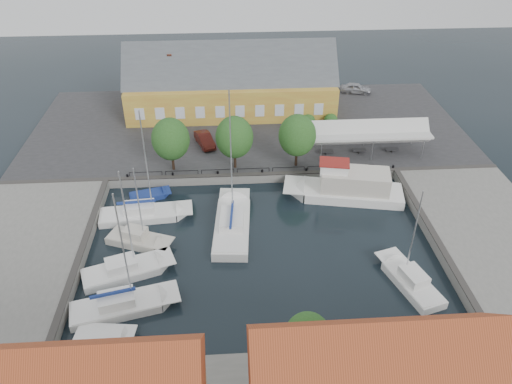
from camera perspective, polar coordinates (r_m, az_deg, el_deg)
ground at (r=48.07m, az=0.47°, el=-5.44°), size 140.00×140.00×0.00m
north_quay at (r=67.26m, az=-0.95°, el=7.30°), size 56.00×26.00×1.00m
west_quay at (r=49.96m, az=-25.60°, el=-6.94°), size 12.00×24.00×1.00m
east_quay at (r=52.39m, az=25.50°, el=-4.87°), size 12.00×24.00×1.00m
quay_edge_fittings at (r=51.23m, az=0.11°, el=-1.18°), size 56.00×24.72×0.40m
warehouse at (r=70.51m, az=-3.37°, el=12.01°), size 28.56×14.00×9.55m
tent_canopy at (r=60.56m, az=12.89°, el=6.65°), size 14.00×4.00×2.83m
quay_trees at (r=55.41m, az=-2.48°, el=6.27°), size 18.20×4.20×6.30m
car_silver at (r=78.27m, az=11.36°, el=11.56°), size 4.82×2.81×1.54m
car_red at (r=61.98m, az=-5.88°, el=5.98°), size 2.91×4.73×1.47m
center_sailboat at (r=49.31m, az=-2.71°, el=-3.80°), size 4.07×11.17×14.71m
trawler at (r=54.32m, az=10.48°, el=0.37°), size 13.23×6.17×5.00m
east_boat_c at (r=45.29m, az=17.15°, el=-9.80°), size 4.42×7.75×9.73m
west_boat_a at (r=52.02m, az=-12.69°, el=-2.59°), size 9.62×3.47×12.36m
west_boat_b at (r=48.74m, az=-13.25°, el=-5.49°), size 6.67×4.33×9.02m
west_boat_c at (r=45.73m, az=-14.57°, el=-8.78°), size 8.35×5.05×10.93m
west_boat_d at (r=42.70m, az=-15.00°, el=-12.55°), size 9.07×4.62×11.70m
launch_sw at (r=41.18m, az=-16.89°, el=-15.50°), size 4.76×2.26×0.98m
launch_nw at (r=55.08m, az=-12.06°, el=-0.48°), size 4.67×2.81×0.88m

